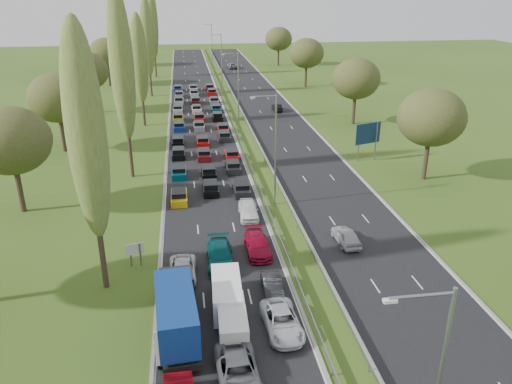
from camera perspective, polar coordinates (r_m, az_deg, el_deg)
ground at (r=89.04m, az=-2.13°, el=8.15°), size 260.00×260.00×0.00m
near_carriageway at (r=91.03m, az=-6.58°, el=8.34°), size 10.50×215.00×0.04m
far_carriageway at (r=92.38m, az=1.91°, el=8.68°), size 10.50×215.00×0.04m
central_reservation at (r=91.33m, az=-2.31°, el=8.87°), size 2.36×215.00×0.32m
lamp_columns at (r=85.81m, az=-2.04°, el=11.72°), size 0.18×140.18×12.00m
poplar_row at (r=74.92m, az=-13.89°, el=14.49°), size 2.80×127.80×22.44m
woodland_left at (r=72.03m, az=-22.34°, el=9.38°), size 8.00×166.00×11.10m
woodland_right at (r=79.23m, az=13.35°, el=11.49°), size 8.00×153.00×11.10m
traffic_queue_fill at (r=86.19m, az=-6.49°, el=7.85°), size 9.08×67.79×0.80m
near_car_2 at (r=41.12m, az=-8.40°, el=-8.88°), size 2.32×4.81×1.32m
near_car_6 at (r=31.29m, az=-2.04°, el=-19.96°), size 2.76×5.58×1.52m
near_car_7 at (r=42.61m, az=-4.13°, el=-7.26°), size 2.35×5.56×1.60m
near_car_9 at (r=38.73m, az=1.89°, el=-10.75°), size 1.51×4.11×1.34m
near_car_10 at (r=35.18m, az=2.98°, el=-14.55°), size 2.57×5.20×1.42m
near_car_11 at (r=44.36m, az=0.18°, el=-6.00°), size 2.10×5.13×1.49m
near_car_12 at (r=50.88m, az=-0.88°, el=-2.04°), size 2.07×4.76×1.60m
far_car_0 at (r=46.56m, az=10.26°, el=-4.94°), size 1.95×4.43×1.49m
far_car_1 at (r=96.18m, az=2.42°, el=9.64°), size 1.46×4.06×1.33m
far_car_2 at (r=149.37m, az=-2.75°, el=14.25°), size 3.02×5.89×1.59m
blue_lorry at (r=34.47m, az=-9.06°, el=-13.22°), size 2.46×8.86×3.74m
white_van_front at (r=37.42m, az=-3.40°, el=-11.34°), size 2.09×5.34×2.15m
white_van_rear at (r=34.85m, az=-2.76°, el=-14.43°), size 1.88×4.78×1.92m
info_sign at (r=43.22m, az=-13.65°, el=-6.61°), size 1.48×0.46×2.10m
direction_sign at (r=68.57m, az=12.68°, el=6.36°), size 3.82×1.37×5.20m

